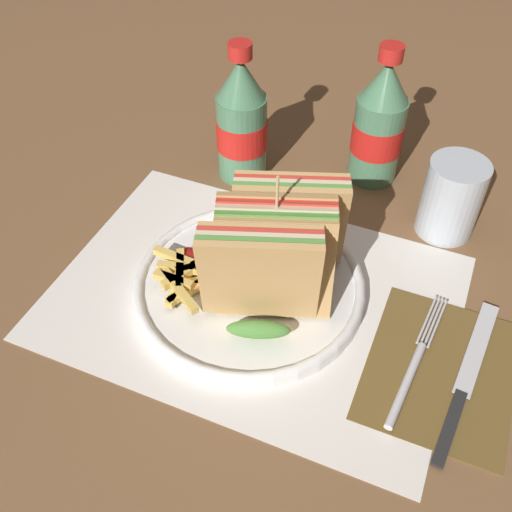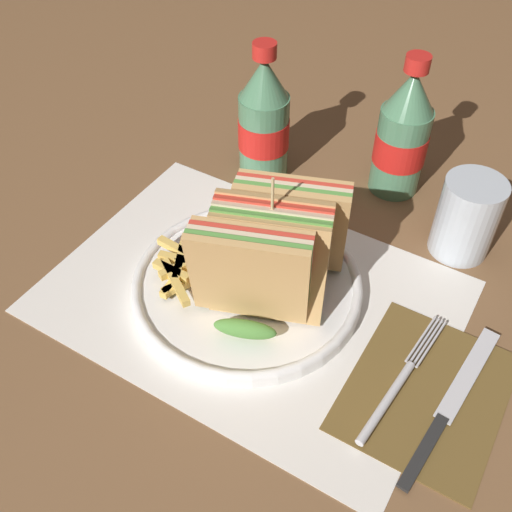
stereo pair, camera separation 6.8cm
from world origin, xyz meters
The scene contains 12 objects.
ground_plane centered at (0.00, 0.00, 0.00)m, with size 4.00×4.00×0.00m, color brown.
placemat centered at (-0.01, -0.02, 0.00)m, with size 0.46×0.33×0.00m.
plate_main centered at (-0.02, -0.02, 0.01)m, with size 0.27×0.27×0.02m.
club_sandwich centered at (0.01, -0.02, 0.08)m, with size 0.14×0.19×0.16m.
fries_pile centered at (-0.08, -0.05, 0.03)m, with size 0.10×0.09×0.02m.
ketchup_blob centered at (-0.09, -0.02, 0.03)m, with size 0.04×0.04×0.01m.
napkin centered at (0.21, -0.04, 0.00)m, with size 0.15×0.19×0.00m.
fork centered at (0.18, -0.06, 0.01)m, with size 0.03×0.18×0.01m.
knife centered at (0.24, -0.04, 0.01)m, with size 0.04×0.22×0.00m.
coke_bottle_near centered at (-0.11, 0.19, 0.08)m, with size 0.07×0.07×0.19m.
coke_bottle_far centered at (0.06, 0.25, 0.08)m, with size 0.07×0.07×0.19m.
glass_near centered at (0.17, 0.18, 0.05)m, with size 0.07×0.07×0.10m.
Camera 1 is at (0.17, -0.44, 0.53)m, focal length 42.00 mm.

